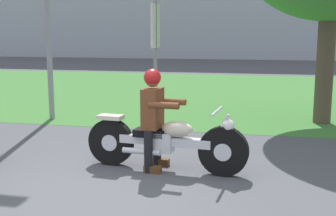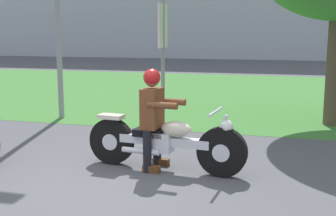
{
  "view_description": "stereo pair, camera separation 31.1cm",
  "coord_description": "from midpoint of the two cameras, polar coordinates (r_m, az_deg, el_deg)",
  "views": [
    {
      "loc": [
        1.87,
        -4.6,
        1.89
      ],
      "look_at": [
        0.58,
        1.27,
        0.85
      ],
      "focal_mm": 45.93,
      "sensor_mm": 36.0,
      "label": 1
    },
    {
      "loc": [
        2.17,
        -4.53,
        1.89
      ],
      "look_at": [
        0.58,
        1.27,
        0.85
      ],
      "focal_mm": 45.93,
      "sensor_mm": 36.0,
      "label": 2
    }
  ],
  "objects": [
    {
      "name": "ground",
      "position": [
        5.34,
        -10.92,
        -11.11
      ],
      "size": [
        120.0,
        120.0,
        0.0
      ],
      "primitive_type": "plane",
      "color": "#4C4C51"
    },
    {
      "name": "grass_verge",
      "position": [
        14.31,
        4.21,
        2.23
      ],
      "size": [
        60.0,
        12.0,
        0.01
      ],
      "primitive_type": "cube",
      "color": "#3D7533",
      "rests_on": "ground"
    },
    {
      "name": "motorcycle_lead",
      "position": [
        6.0,
        -1.85,
        -4.51
      ],
      "size": [
        2.33,
        0.66,
        0.9
      ],
      "rotation": [
        0.0,
        0.0,
        -0.09
      ],
      "color": "black",
      "rests_on": "ground"
    },
    {
      "name": "rider_lead",
      "position": [
        5.97,
        -3.39,
        -0.43
      ],
      "size": [
        0.58,
        0.49,
        1.42
      ],
      "rotation": [
        0.0,
        0.0,
        -0.09
      ],
      "color": "black",
      "rests_on": "ground"
    },
    {
      "name": "sign_banner",
      "position": [
        9.02,
        -2.69,
        8.75
      ],
      "size": [
        0.08,
        0.6,
        2.6
      ],
      "color": "gray",
      "rests_on": "ground"
    }
  ]
}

